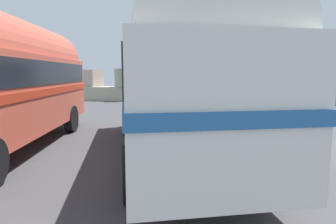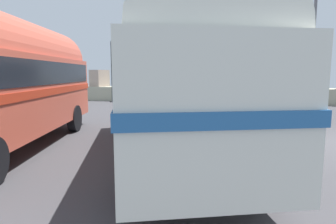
# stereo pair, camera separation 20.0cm
# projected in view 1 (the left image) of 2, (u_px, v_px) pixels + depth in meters

# --- Properties ---
(ground) EXTENTS (32.00, 26.00, 0.02)m
(ground) POSITION_uv_depth(u_px,v_px,m) (311.00, 141.00, 9.04)
(ground) COLOR #403E42
(breakwater) EXTENTS (31.36, 2.08, 2.50)m
(breakwater) POSITION_uv_depth(u_px,v_px,m) (253.00, 93.00, 20.51)
(breakwater) COLOR #A6A58D
(breakwater) RESTS_ON ground
(vintage_coach) EXTENTS (5.11, 8.89, 3.70)m
(vintage_coach) POSITION_uv_depth(u_px,v_px,m) (172.00, 77.00, 7.16)
(vintage_coach) COLOR black
(vintage_coach) RESTS_ON ground
(lamp_post) EXTENTS (0.50, 1.01, 5.84)m
(lamp_post) POSITION_uv_depth(u_px,v_px,m) (307.00, 49.00, 13.70)
(lamp_post) COLOR #5B5B60
(lamp_post) RESTS_ON ground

